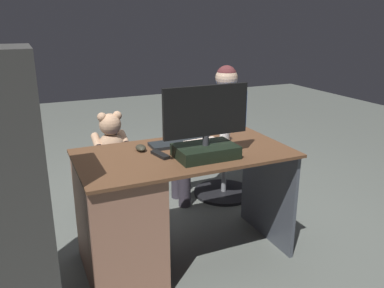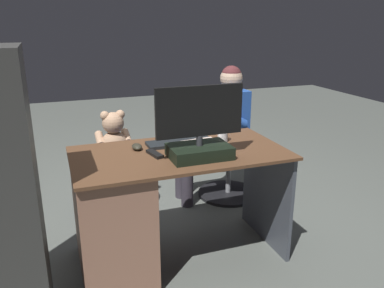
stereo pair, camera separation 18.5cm
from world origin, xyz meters
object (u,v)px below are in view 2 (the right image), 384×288
(cup, at_px, (223,134))
(monitor, at_px, (199,135))
(tv_remote, at_px, (155,154))
(teddy_bear, at_px, (114,137))
(person, at_px, (219,123))
(office_chair_teddy, at_px, (117,181))
(keyboard, at_px, (180,142))
(computer_mouse, at_px, (137,147))
(visitor_chair, at_px, (229,168))
(desk, at_px, (127,211))

(cup, bearing_deg, monitor, 42.51)
(tv_remote, distance_m, teddy_bear, 0.80)
(monitor, relative_size, person, 0.46)
(office_chair_teddy, relative_size, teddy_bear, 1.25)
(keyboard, xyz_separation_m, computer_mouse, (0.28, 0.02, 0.01))
(monitor, height_order, tv_remote, monitor)
(computer_mouse, bearing_deg, tv_remote, 118.23)
(keyboard, relative_size, teddy_bear, 1.13)
(tv_remote, bearing_deg, visitor_chair, -150.76)
(office_chair_teddy, relative_size, person, 0.42)
(tv_remote, bearing_deg, teddy_bear, -93.95)
(computer_mouse, relative_size, tv_remote, 0.64)
(desk, bearing_deg, teddy_bear, -94.66)
(tv_remote, relative_size, teddy_bear, 0.40)
(cup, relative_size, person, 0.10)
(desk, xyz_separation_m, person, (-0.92, -0.74, 0.28))
(tv_remote, bearing_deg, keyboard, -154.97)
(monitor, distance_m, visitor_chair, 1.21)
(tv_remote, bearing_deg, person, -147.22)
(keyboard, distance_m, tv_remote, 0.26)
(monitor, relative_size, computer_mouse, 5.30)
(desk, xyz_separation_m, teddy_bear, (-0.06, -0.77, 0.24))
(computer_mouse, bearing_deg, office_chair_teddy, -86.12)
(desk, relative_size, tv_remote, 8.49)
(teddy_bear, bearing_deg, desk, 85.34)
(cup, relative_size, visitor_chair, 0.21)
(desk, relative_size, computer_mouse, 13.27)
(tv_remote, bearing_deg, office_chair_teddy, -93.80)
(computer_mouse, distance_m, person, 1.02)
(desk, relative_size, teddy_bear, 3.41)
(keyboard, relative_size, person, 0.38)
(monitor, xyz_separation_m, computer_mouse, (0.31, -0.26, -0.11))
(desk, distance_m, teddy_bear, 0.81)
(computer_mouse, bearing_deg, teddy_bear, -86.20)
(office_chair_teddy, xyz_separation_m, teddy_bear, (0.00, -0.01, 0.36))
(visitor_chair, height_order, person, person)
(monitor, relative_size, teddy_bear, 1.36)
(desk, distance_m, tv_remote, 0.39)
(teddy_bear, relative_size, person, 0.33)
(tv_remote, bearing_deg, cup, -179.73)
(keyboard, distance_m, person, 0.80)
(visitor_chair, bearing_deg, monitor, 55.09)
(monitor, bearing_deg, tv_remote, -27.14)
(tv_remote, bearing_deg, desk, -16.05)
(desk, bearing_deg, tv_remote, 176.43)
(person, bearing_deg, teddy_bear, -2.35)
(desk, distance_m, computer_mouse, 0.39)
(monitor, bearing_deg, desk, -17.54)
(monitor, distance_m, tv_remote, 0.29)
(monitor, relative_size, cup, 4.70)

